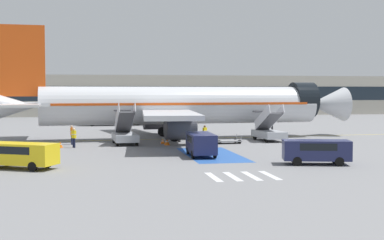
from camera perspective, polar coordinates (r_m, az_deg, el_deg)
ground_plane at (r=57.69m, az=-0.41°, el=-2.08°), size 600.00×600.00×0.00m
apron_leadline_yellow at (r=58.56m, az=-1.07°, el=-2.00°), size 74.05×4.37×0.01m
apron_stand_patch_blue at (r=44.01m, az=2.13°, el=-3.71°), size 4.27×10.62×0.01m
apron_walkway_bar_0 at (r=32.73m, az=2.31°, el=-6.09°), size 0.44×3.60×0.01m
apron_walkway_bar_1 at (r=33.02m, az=4.35°, el=-6.02°), size 0.44×3.60×0.01m
apron_walkway_bar_2 at (r=33.34m, az=6.35°, el=-5.94°), size 0.44×3.60×0.01m
apron_walkway_bar_3 at (r=33.71m, az=8.32°, el=-5.85°), size 0.44×3.60×0.01m
airliner at (r=58.21m, az=-1.70°, el=1.56°), size 40.89×31.59×11.91m
boarding_stairs_forward at (r=56.58m, az=8.19°, el=-1.22°), size 2.47×5.33×3.89m
boarding_stairs_aft at (r=52.83m, az=-7.17°, el=-1.49°), size 2.47×5.33×4.14m
fuel_tanker at (r=81.50m, az=-8.14°, el=0.73°), size 9.41×2.77×3.65m
service_van_0 at (r=37.84m, az=-17.93°, el=-3.37°), size 5.39×4.01×1.73m
service_van_1 at (r=42.79m, az=0.97°, el=-2.41°), size 2.06×4.67×1.83m
service_van_2 at (r=39.12m, az=13.12°, el=-3.09°), size 5.00×2.98×1.73m
baggage_cart at (r=53.35m, az=3.80°, el=-2.24°), size 2.67×1.62×0.87m
ground_crew_0 at (r=53.31m, az=-12.72°, el=-1.41°), size 0.28×0.46×1.88m
ground_crew_1 at (r=54.65m, az=-1.39°, el=-1.38°), size 0.48×0.43×1.65m
ground_crew_2 at (r=50.34m, az=-12.49°, el=-1.70°), size 0.46×0.47×1.84m
ground_crew_3 at (r=53.59m, az=1.37°, el=-1.36°), size 0.49×0.43×1.80m
traffic_cone_0 at (r=51.62m, az=-2.68°, el=-2.35°), size 0.57×0.57×0.63m
traffic_cone_1 at (r=53.16m, az=-3.14°, el=-2.27°), size 0.44×0.44×0.49m
traffic_cone_2 at (r=50.72m, az=-13.89°, el=-2.57°), size 0.51×0.51×0.57m
terminal_building at (r=115.68m, az=-6.46°, el=2.62°), size 122.66×12.10×8.46m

